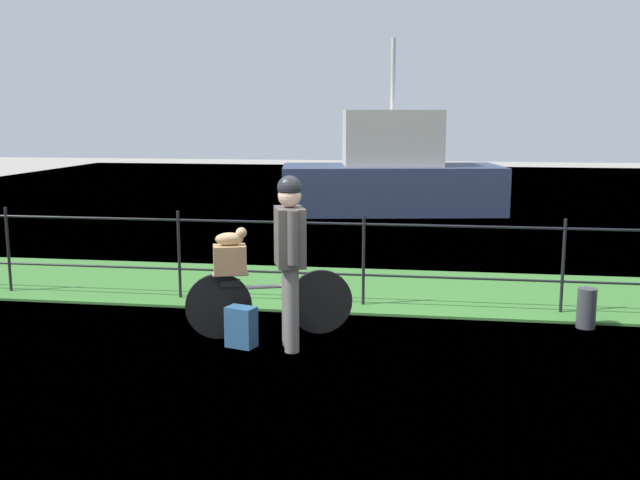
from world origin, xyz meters
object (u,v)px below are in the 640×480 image
(cyclist_person, at_px, (290,247))
(bicycle_main, at_px, (268,302))
(wooden_crate, at_px, (230,259))
(terrier_dog, at_px, (232,238))
(backpack_on_paving, at_px, (241,327))
(mooring_bollard, at_px, (586,308))
(moored_boat_near, at_px, (391,176))

(cyclist_person, bearing_deg, bicycle_main, 128.89)
(wooden_crate, distance_m, cyclist_person, 0.74)
(wooden_crate, height_order, terrier_dog, terrier_dog)
(wooden_crate, bearing_deg, cyclist_person, -20.90)
(wooden_crate, bearing_deg, terrier_dog, 18.40)
(bicycle_main, distance_m, backpack_on_paving, 0.46)
(bicycle_main, relative_size, mooring_bollard, 3.81)
(wooden_crate, xyz_separation_m, terrier_dog, (0.02, 0.01, 0.22))
(wooden_crate, distance_m, backpack_on_paving, 0.69)
(wooden_crate, relative_size, cyclist_person, 0.19)
(backpack_on_paving, height_order, mooring_bollard, mooring_bollard)
(wooden_crate, xyz_separation_m, cyclist_person, (0.66, -0.25, 0.19))
(cyclist_person, bearing_deg, wooden_crate, 159.10)
(terrier_dog, distance_m, moored_boat_near, 10.03)
(moored_boat_near, bearing_deg, bicycle_main, -94.05)
(terrier_dog, distance_m, backpack_on_paving, 0.89)
(bicycle_main, height_order, wooden_crate, wooden_crate)
(terrier_dog, relative_size, moored_boat_near, 0.06)
(wooden_crate, height_order, moored_boat_near, moored_boat_near)
(wooden_crate, distance_m, mooring_bollard, 3.80)
(cyclist_person, height_order, moored_boat_near, moored_boat_near)
(moored_boat_near, bearing_deg, backpack_on_paving, -94.91)
(bicycle_main, relative_size, terrier_dog, 5.06)
(backpack_on_paving, bearing_deg, mooring_bollard, -143.57)
(cyclist_person, xyz_separation_m, backpack_on_paving, (-0.49, -0.02, -0.80))
(mooring_bollard, bearing_deg, backpack_on_paving, -161.21)
(cyclist_person, relative_size, moored_boat_near, 0.32)
(wooden_crate, height_order, mooring_bollard, wooden_crate)
(terrier_dog, bearing_deg, moored_boat_near, 84.07)
(terrier_dog, relative_size, cyclist_person, 0.19)
(moored_boat_near, bearing_deg, mooring_bollard, -74.14)
(bicycle_main, height_order, backpack_on_paving, bicycle_main)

